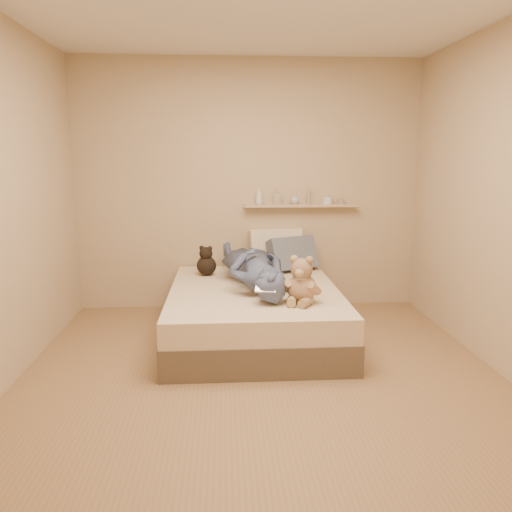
{
  "coord_description": "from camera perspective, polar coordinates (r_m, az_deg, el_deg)",
  "views": [
    {
      "loc": [
        -0.26,
        -3.38,
        1.61
      ],
      "look_at": [
        0.0,
        0.65,
        0.8
      ],
      "focal_mm": 35.0,
      "sensor_mm": 36.0,
      "label": 1
    }
  ],
  "objects": [
    {
      "name": "room",
      "position": [
        3.4,
        0.71,
        6.12
      ],
      "size": [
        3.8,
        3.8,
        3.8
      ],
      "color": "olive",
      "rests_on": "ground"
    },
    {
      "name": "bed",
      "position": [
        4.54,
        -0.23,
        -6.46
      ],
      "size": [
        1.5,
        1.9,
        0.45
      ],
      "color": "brown",
      "rests_on": "floor"
    },
    {
      "name": "game_console",
      "position": [
        3.9,
        1.12,
        -3.75
      ],
      "size": [
        0.17,
        0.1,
        0.06
      ],
      "color": "silver",
      "rests_on": "bed"
    },
    {
      "name": "teddy_bear",
      "position": [
        4.01,
        5.23,
        -3.15
      ],
      "size": [
        0.31,
        0.32,
        0.39
      ],
      "color": "#A07658",
      "rests_on": "bed"
    },
    {
      "name": "dark_plush",
      "position": [
        4.95,
        -5.7,
        -0.74
      ],
      "size": [
        0.19,
        0.19,
        0.3
      ],
      "color": "black",
      "rests_on": "bed"
    },
    {
      "name": "pillow_cream",
      "position": [
        5.26,
        2.31,
        0.8
      ],
      "size": [
        0.58,
        0.35,
        0.43
      ],
      "primitive_type": "cube",
      "rotation": [
        -0.33,
        0.0,
        0.12
      ],
      "color": "#C2B599",
      "rests_on": "bed"
    },
    {
      "name": "pillow_grey",
      "position": [
        5.15,
        4.21,
        0.21
      ],
      "size": [
        0.57,
        0.45,
        0.37
      ],
      "primitive_type": "cube",
      "rotation": [
        -0.43,
        0.0,
        0.41
      ],
      "color": "slate",
      "rests_on": "bed"
    },
    {
      "name": "person",
      "position": [
        4.55,
        -0.34,
        -1.14
      ],
      "size": [
        0.75,
        1.54,
        0.35
      ],
      "primitive_type": "imported",
      "rotation": [
        0.0,
        0.0,
        3.29
      ],
      "color": "#424B69",
      "rests_on": "bed"
    },
    {
      "name": "wall_shelf",
      "position": [
        5.31,
        5.13,
        5.77
      ],
      "size": [
        1.2,
        0.12,
        0.03
      ],
      "primitive_type": "cube",
      "color": "tan",
      "rests_on": "wall_back"
    },
    {
      "name": "shelf_bottles",
      "position": [
        5.28,
        4.05,
        6.67
      ],
      "size": [
        0.96,
        0.1,
        0.18
      ],
      "color": "silver",
      "rests_on": "wall_shelf"
    }
  ]
}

